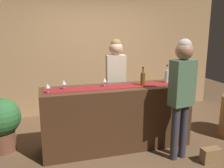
# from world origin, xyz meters

# --- Properties ---
(ground_plane) EXTENTS (10.00, 10.00, 0.00)m
(ground_plane) POSITION_xyz_m (0.00, 0.00, 0.00)
(ground_plane) COLOR brown
(back_wall) EXTENTS (6.00, 0.12, 2.90)m
(back_wall) POSITION_xyz_m (0.00, 1.90, 1.45)
(back_wall) COLOR tan
(back_wall) RESTS_ON ground
(bar_counter) EXTENTS (2.36, 0.60, 1.02)m
(bar_counter) POSITION_xyz_m (0.00, 0.00, 0.51)
(bar_counter) COLOR #472B19
(bar_counter) RESTS_ON ground
(counter_runner_cloth) EXTENTS (2.24, 0.28, 0.01)m
(counter_runner_cloth) POSITION_xyz_m (0.00, 0.00, 1.02)
(counter_runner_cloth) COLOR maroon
(counter_runner_cloth) RESTS_ON bar_counter
(wine_bottle_amber) EXTENTS (0.07, 0.07, 0.30)m
(wine_bottle_amber) POSITION_xyz_m (0.41, -0.04, 1.13)
(wine_bottle_amber) COLOR brown
(wine_bottle_amber) RESTS_ON bar_counter
(wine_bottle_clear) EXTENTS (0.07, 0.07, 0.30)m
(wine_bottle_clear) POSITION_xyz_m (0.88, 0.03, 1.13)
(wine_bottle_clear) COLOR #B2C6C1
(wine_bottle_clear) RESTS_ON bar_counter
(wine_glass_near_customer) EXTENTS (0.07, 0.07, 0.14)m
(wine_glass_near_customer) POSITION_xyz_m (-0.81, 0.06, 1.12)
(wine_glass_near_customer) COLOR silver
(wine_glass_near_customer) RESTS_ON bar_counter
(wine_glass_mid_counter) EXTENTS (0.07, 0.07, 0.14)m
(wine_glass_mid_counter) POSITION_xyz_m (-1.05, -0.11, 1.12)
(wine_glass_mid_counter) COLOR silver
(wine_glass_mid_counter) RESTS_ON bar_counter
(wine_glass_far_end) EXTENTS (0.07, 0.07, 0.14)m
(wine_glass_far_end) POSITION_xyz_m (-0.19, 0.06, 1.12)
(wine_glass_far_end) COLOR silver
(wine_glass_far_end) RESTS_ON bar_counter
(bartender) EXTENTS (0.36, 0.24, 1.73)m
(bartender) POSITION_xyz_m (0.16, 0.58, 1.07)
(bartender) COLOR #26262B
(bartender) RESTS_ON ground
(customer_sipping) EXTENTS (0.37, 0.25, 1.78)m
(customer_sipping) POSITION_xyz_m (0.78, -0.60, 1.11)
(customer_sipping) COLOR #33333D
(customer_sipping) RESTS_ON ground
(potted_plant_tall) EXTENTS (0.59, 0.59, 0.86)m
(potted_plant_tall) POSITION_xyz_m (-1.77, 0.36, 0.50)
(potted_plant_tall) COLOR brown
(potted_plant_tall) RESTS_ON ground
(handbag) EXTENTS (0.28, 0.14, 0.22)m
(handbag) POSITION_xyz_m (1.16, -0.85, 0.11)
(handbag) COLOR olive
(handbag) RESTS_ON ground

